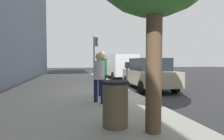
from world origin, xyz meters
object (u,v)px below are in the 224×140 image
parked_sedan_near (148,74)px  traffic_signal (95,50)px  pedestrian_bystander (99,74)px  trash_bin (115,104)px  parking_meter (127,71)px  pedestrian_at_meter (102,70)px  parked_van_far (119,65)px

parked_sedan_near → traffic_signal: traffic_signal is taller
pedestrian_bystander → parked_sedan_near: (3.33, -3.30, -0.27)m
trash_bin → parked_sedan_near: bearing=-30.1°
parked_sedan_near → trash_bin: parked_sedan_near is taller
parking_meter → pedestrian_at_meter: bearing=94.3°
parked_sedan_near → pedestrian_at_meter: bearing=126.8°
parking_meter → pedestrian_at_meter: 1.10m
parking_meter → parked_van_far: bearing=-12.6°
parking_meter → pedestrian_bystander: pedestrian_bystander is taller
parking_meter → pedestrian_bystander: (-1.15, 1.37, -0.00)m
parking_meter → pedestrian_at_meter: pedestrian_at_meter is taller
parked_sedan_near → traffic_signal: (6.15, 2.24, 1.68)m
parked_sedan_near → traffic_signal: 6.76m
parking_meter → parked_van_far: 8.89m
pedestrian_bystander → parked_van_far: (9.83, -3.30, 0.09)m
pedestrian_at_meter → pedestrian_bystander: 1.10m
pedestrian_bystander → traffic_signal: size_ratio=0.48×
parked_sedan_near → parked_van_far: 6.51m
pedestrian_bystander → parked_van_far: parked_van_far is taller
parked_van_far → trash_bin: (-12.17, 3.29, -0.60)m
pedestrian_bystander → trash_bin: size_ratio=1.71×
pedestrian_at_meter → traffic_signal: bearing=69.2°
traffic_signal → pedestrian_at_meter: bearing=174.7°
trash_bin → traffic_signal: bearing=-5.1°
parking_meter → parked_sedan_near: bearing=-41.5°
parked_van_far → traffic_signal: (-0.34, 2.25, 1.32)m
pedestrian_bystander → parked_sedan_near: 4.69m
parked_sedan_near → parked_van_far: parked_van_far is taller
pedestrian_at_meter → trash_bin: bearing=-110.0°
parking_meter → parked_sedan_near: 2.93m
parked_sedan_near → pedestrian_bystander: bearing=135.2°
pedestrian_bystander → trash_bin: bearing=-121.4°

